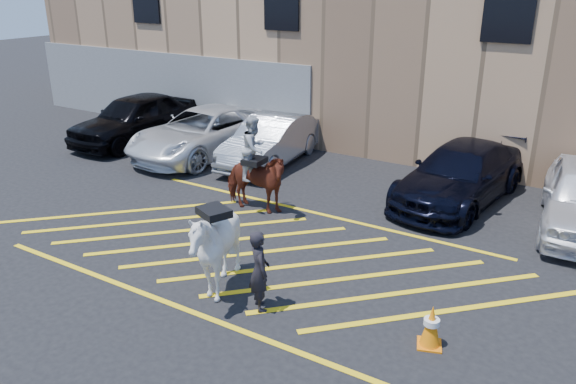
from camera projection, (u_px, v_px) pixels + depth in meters
The scene contains 11 objects.
ground at pixel (267, 247), 12.18m from camera, with size 90.00×90.00×0.00m, color black.
car_black_suv at pixel (135, 118), 19.67m from camera, with size 2.01×5.00×1.70m, color black.
car_white_pickup at pixel (204, 132), 18.23m from camera, with size 2.53×5.48×1.52m, color silver.
car_silver_sedan at pixel (271, 140), 17.44m from camera, with size 1.55×4.46×1.47m, color #9398A1.
car_blue_suv at pixel (460, 174), 14.44m from camera, with size 2.05×5.04×1.46m, color black.
handler at pixel (259, 271), 9.68m from camera, with size 0.54×0.36×1.49m, color black.
warehouse at pixel (448, 31), 20.41m from camera, with size 32.42×10.20×7.30m.
hatching_zone at pixel (260, 252), 11.94m from camera, with size 12.60×5.12×0.01m.
mounted_bay at pixel (255, 174), 13.73m from camera, with size 1.89×0.96×2.42m.
saddled_white at pixel (216, 248), 10.10m from camera, with size 2.01×2.11×1.83m.
traffic_cone at pixel (431, 326), 8.80m from camera, with size 0.48×0.48×0.73m.
Camera 1 is at (6.11, -9.08, 5.49)m, focal length 35.00 mm.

